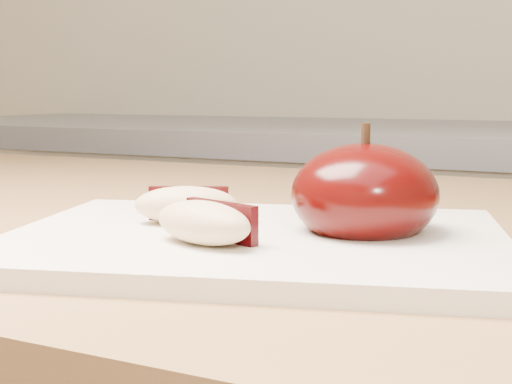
% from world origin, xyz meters
% --- Properties ---
extents(cutting_board, '(0.35, 0.30, 0.01)m').
position_xyz_m(cutting_board, '(-0.07, 0.36, 0.91)').
color(cutting_board, silver).
rests_on(cutting_board, island_counter).
extents(apple_half, '(0.12, 0.12, 0.08)m').
position_xyz_m(apple_half, '(-0.01, 0.40, 0.93)').
color(apple_half, black).
rests_on(apple_half, cutting_board).
extents(apple_wedge_a, '(0.08, 0.06, 0.02)m').
position_xyz_m(apple_wedge_a, '(-0.12, 0.37, 0.92)').
color(apple_wedge_a, '#D7BA88').
rests_on(apple_wedge_a, cutting_board).
extents(apple_wedge_b, '(0.07, 0.05, 0.02)m').
position_xyz_m(apple_wedge_b, '(-0.08, 0.32, 0.92)').
color(apple_wedge_b, '#D7BA88').
rests_on(apple_wedge_b, cutting_board).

